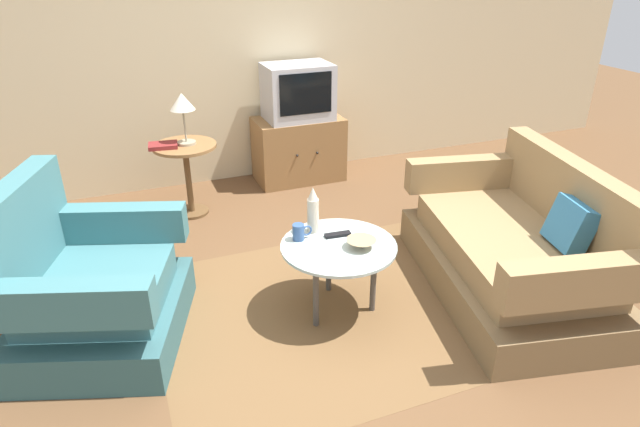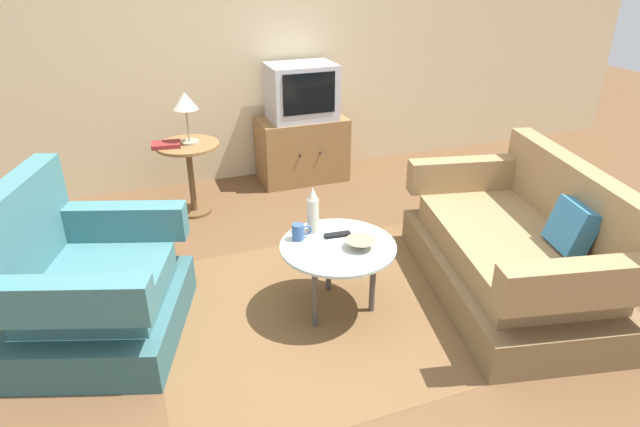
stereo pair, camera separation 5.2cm
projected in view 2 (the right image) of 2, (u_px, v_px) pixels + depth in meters
ground_plane at (335, 326)px, 3.22m from camera, size 16.00×16.00×0.00m
back_wall at (228, 33)px, 4.80m from camera, size 9.00×0.12×2.70m
area_rug at (337, 308)px, 3.38m from camera, size 2.19×1.78×0.00m
armchair at (88, 289)px, 3.01m from camera, size 1.12×1.19×0.95m
couch at (518, 253)px, 3.43m from camera, size 1.23×1.76×0.85m
coffee_table at (338, 252)px, 3.20m from camera, size 0.69×0.69×0.46m
side_table at (190, 164)px, 4.42m from camera, size 0.51×0.51×0.61m
tv_stand at (302, 149)px, 5.16m from camera, size 0.82×0.48×0.60m
television at (301, 92)px, 4.91m from camera, size 0.60×0.43×0.50m
table_lamp at (185, 105)px, 4.22m from camera, size 0.20×0.20×0.41m
vase at (312, 211)px, 3.27m from camera, size 0.07×0.07×0.30m
mug at (299, 232)px, 3.22m from camera, size 0.12×0.07×0.10m
bowl at (361, 244)px, 3.14m from camera, size 0.18×0.18×0.05m
tv_remote_dark at (337, 235)px, 3.27m from camera, size 0.16×0.06×0.02m
book at (166, 145)px, 4.28m from camera, size 0.24×0.18×0.03m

